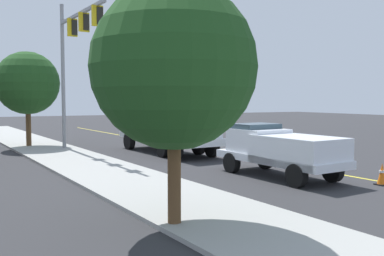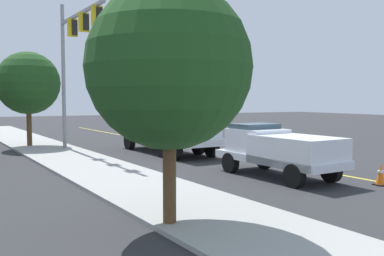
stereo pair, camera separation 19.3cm
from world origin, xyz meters
TOP-DOWN VIEW (x-y plane):
  - ground at (0.00, 0.00)m, footprint 120.00×120.00m
  - sidewalk_far_side at (-0.67, 8.05)m, footprint 60.09×8.54m
  - lane_centre_stripe at (0.00, 0.00)m, footprint 49.84×4.29m
  - utility_bucket_truck at (0.18, 2.56)m, footprint 8.38×3.17m
  - service_pickup_truck at (-9.08, 1.80)m, footprint 5.75×2.56m
  - passing_minivan at (8.89, -1.30)m, footprint 4.94×2.29m
  - traffic_cone_leading at (-12.03, -0.45)m, footprint 0.40×0.40m
  - traffic_cone_mid_front at (-3.63, 0.40)m, footprint 0.40×0.40m
  - traffic_cone_mid_rear at (4.51, 1.23)m, footprint 0.40×0.40m
  - traffic_signal_mast at (2.31, 7.28)m, footprint 7.17×0.90m
  - street_tree_left at (-13.21, 8.37)m, footprint 3.95×3.95m
  - street_tree_right at (6.70, 9.26)m, footprint 3.98×3.98m

SIDE VIEW (x-z plane):
  - ground at x=0.00m, z-range 0.00..0.00m
  - lane_centre_stripe at x=0.00m, z-range 0.00..0.01m
  - sidewalk_far_side at x=-0.67m, z-range 0.00..0.12m
  - traffic_cone_leading at x=-12.03m, z-range -0.01..0.78m
  - traffic_cone_mid_rear at x=4.51m, z-range -0.01..0.82m
  - traffic_cone_mid_front at x=-3.63m, z-range -0.01..0.86m
  - passing_minivan at x=8.89m, z-range 0.13..1.82m
  - service_pickup_truck at x=-9.08m, z-range 0.09..2.15m
  - utility_bucket_truck at x=0.18m, z-range -2.27..5.53m
  - street_tree_left at x=-13.21m, z-range 0.93..6.77m
  - street_tree_right at x=6.70m, z-range 1.05..7.16m
  - traffic_signal_mast at x=2.31m, z-range 1.64..10.42m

